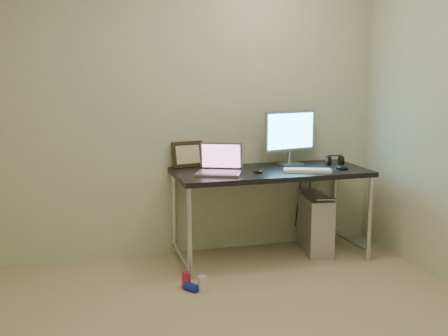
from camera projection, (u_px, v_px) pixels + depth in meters
wall_back at (180, 108)px, 4.66m from camera, size 3.50×0.02×2.50m
desk at (271, 179)px, 4.62m from camera, size 1.59×0.69×0.75m
tower_computer at (316, 224)px, 4.84m from camera, size 0.28×0.50×0.52m
cable_a at (298, 200)px, 5.05m from camera, size 0.01×0.16×0.69m
cable_b at (308, 202)px, 5.06m from camera, size 0.02×0.11×0.71m
can_red at (186, 280)px, 4.06m from camera, size 0.07×0.07×0.12m
can_white at (203, 284)px, 3.99m from camera, size 0.08×0.08×0.12m
can_blue at (191, 287)px, 4.01m from camera, size 0.11×0.12×0.06m
laptop at (220, 166)px, 4.44m from camera, size 0.43×0.39×0.24m
monitor at (290, 133)px, 4.80m from camera, size 0.49×0.18×0.47m
keyboard at (307, 170)px, 4.51m from camera, size 0.40×0.24×0.02m
mouse_right at (342, 166)px, 4.64m from camera, size 0.10×0.14×0.04m
mouse_left at (258, 171)px, 4.47m from camera, size 0.08×0.11×0.03m
headphones at (335, 161)px, 4.86m from camera, size 0.17×0.10×0.10m
picture_frame at (188, 154)px, 4.71m from camera, size 0.28×0.12×0.22m
webcam at (208, 155)px, 4.75m from camera, size 0.05×0.04×0.13m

